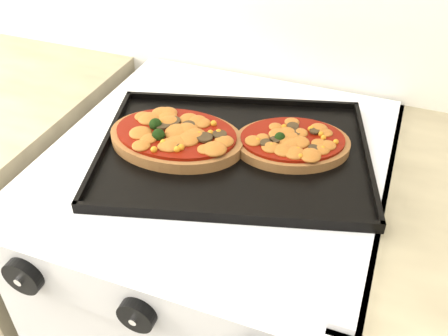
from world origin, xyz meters
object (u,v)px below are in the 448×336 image
at_px(baking_tray, 234,151).
at_px(pizza_right, 292,141).
at_px(pizza_left, 176,136).
at_px(stove, 220,305).

height_order(baking_tray, pizza_right, pizza_right).
xyz_separation_m(baking_tray, pizza_left, (-0.10, -0.02, 0.02)).
distance_m(stove, baking_tray, 0.47).
bearing_deg(pizza_left, stove, 17.47).
height_order(stove, baking_tray, baking_tray).
bearing_deg(pizza_left, baking_tray, 8.40).
distance_m(stove, pizza_right, 0.50).
height_order(stove, pizza_left, pizza_left).
xyz_separation_m(pizza_left, pizza_right, (0.20, 0.06, -0.00)).
bearing_deg(pizza_left, pizza_right, 17.43).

